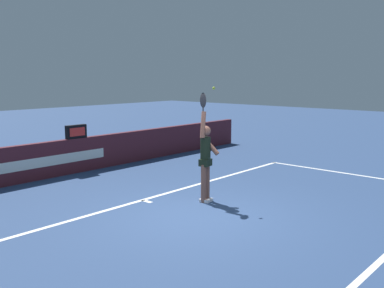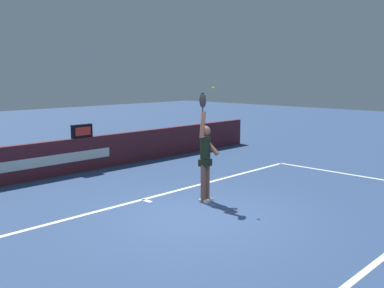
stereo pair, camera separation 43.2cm
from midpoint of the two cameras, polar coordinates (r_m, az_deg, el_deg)
ground_plane at (r=9.16m, az=1.84°, el=-9.43°), size 60.00×60.00×0.00m
court_lines at (r=8.60m, az=6.49°, el=-10.72°), size 12.00×5.45×0.00m
back_wall at (r=13.19m, az=-15.88°, el=-1.73°), size 16.75×0.20×1.04m
speed_display at (r=13.44m, az=-13.41°, el=1.67°), size 0.67×0.15×0.40m
tennis_player at (r=9.90m, az=3.02°, el=-1.72°), size 0.51×0.47×2.55m
tennis_ball at (r=9.67m, az=4.13°, el=7.33°), size 0.07×0.07×0.07m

